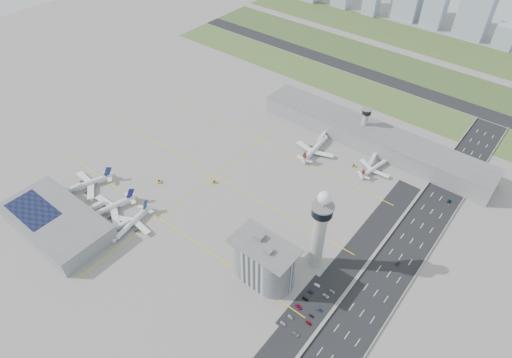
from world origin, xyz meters
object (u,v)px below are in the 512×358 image
Objects in this scene: car_hw_2 at (449,202)px; car_hw_4 at (459,156)px; airplane_far_a at (315,146)px; car_lot_10 at (326,296)px; tug_3 at (214,182)px; car_lot_9 at (319,310)px; jet_bridge_near_0 at (64,194)px; tug_0 at (106,207)px; car_lot_0 at (283,323)px; car_lot_4 at (311,292)px; control_tower at (320,227)px; tug_4 at (312,148)px; tug_5 at (354,166)px; jet_bridge_far_1 at (375,156)px; tug_1 at (103,203)px; jet_bridge_near_2 at (113,231)px; car_lot_1 at (291,317)px; secondary_tower at (365,121)px; car_lot_3 at (305,299)px; airplane_near_c at (130,222)px; car_hw_1 at (397,263)px; airplane_near_a at (84,182)px; car_lot_2 at (299,307)px; admin_building at (264,261)px; airplane_far_b at (375,166)px; car_lot_11 at (332,292)px; jet_bridge_near_1 at (87,212)px; airplane_near_b at (107,206)px; car_lot_5 at (317,285)px; car_lot_8 at (311,316)px; jet_bridge_far_0 at (325,134)px; tug_2 at (159,181)px; car_lot_6 at (296,334)px; car_lot_7 at (309,323)px.

car_hw_4 is (-13.38, 60.43, -0.05)m from car_hw_2.
airplane_far_a is 144.88m from car_lot_10.
tug_3 is 134.56m from car_lot_9.
car_lot_10 is at bearing -65.97° from jet_bridge_near_0.
tug_0 is at bearing 108.31° from car_lot_10.
car_lot_0 reaches higher than car_lot_4.
jet_bridge_near_0 is at bearing -159.55° from control_tower.
tug_4 is 40.67m from tug_5.
tug_1 is (-135.97, -178.92, -1.99)m from jet_bridge_far_1.
car_lot_1 is at bearing -69.32° from jet_bridge_near_2.
secondary_tower is 8.20× the size of car_lot_3.
car_lot_10 is (-1.79, 10.71, -0.02)m from car_lot_9.
car_hw_1 is at bearing 108.23° from airplane_near_c.
airplane_near_a is 193.13m from car_lot_2.
admin_building reaches higher than airplane_far_b.
jet_bridge_far_1 reaches higher than car_hw_4.
jet_bridge_far_1 reaches higher than car_lot_9.
airplane_far_b reaches higher than car_lot_11.
airplane_far_a reaches higher than jet_bridge_far_1.
car_hw_2 is at bearing 63.95° from admin_building.
tug_4 is at bearing -142.25° from car_hw_4.
tug_3 is 132.45m from car_lot_0.
tug_1 is 0.76× the size of car_lot_3.
jet_bridge_near_1 is 3.68× the size of car_lot_9.
airplane_near_a is 191.84m from airplane_far_a.
tug_0 is at bearing -138.36° from car_hw_2.
airplane_near_b is 25.16m from airplane_near_c.
car_lot_9 reaches higher than car_lot_10.
jet_bridge_near_1 is 171.31m from car_lot_3.
car_lot_2 is 1.07× the size of car_lot_11.
car_lot_5 is 57.80m from car_hw_1.
car_lot_11 is (-0.41, 15.93, -0.05)m from car_lot_9.
secondary_tower is 228.23m from tug_1.
jet_bridge_far_1 is 3.68× the size of car_lot_9.
car_lot_4 is at bearing 34.51° from car_lot_8.
airplane_near_a is at bearing 99.17° from car_lot_11.
car_lot_8 is (90.23, -158.82, -2.31)m from jet_bridge_far_0.
tug_2 is at bearing -37.38° from jet_bridge_far_0.
tug_2 reaches higher than car_lot_11.
jet_bridge_far_0 is at bearing 167.89° from airplane_near_a.
tug_5 is (40.65, 1.25, -0.15)m from tug_4.
car_lot_6 is (125.49, -65.64, -0.35)m from tug_3.
airplane_far_b is 57.02m from tug_4.
car_lot_0 is 1.15× the size of car_hw_4.
airplane_far_a is 164.15m from car_lot_7.
jet_bridge_far_0 is 3.85× the size of tug_2.
jet_bridge_near_0 is at bearing -9.48° from tug_1.
car_lot_0 is at bearing 172.66° from car_lot_3.
secondary_tower reaches higher than airplane_near_c.
car_lot_4 reaches higher than car_lot_6.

